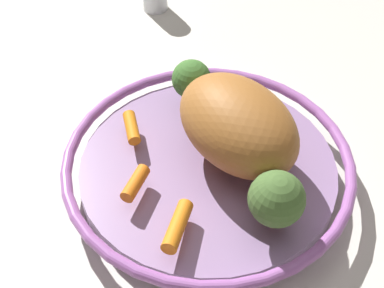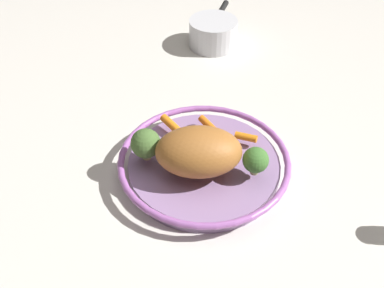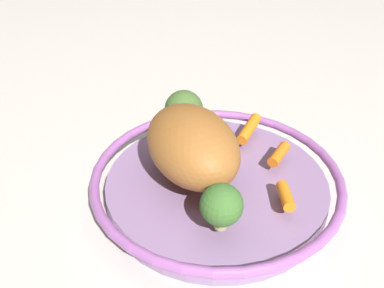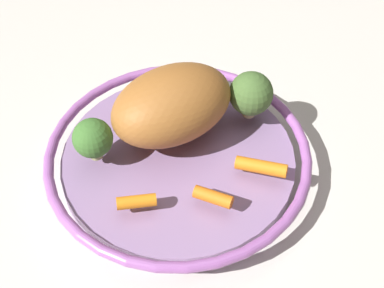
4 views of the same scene
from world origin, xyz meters
The scene contains 8 objects.
ground_plane centered at (0.00, 0.00, 0.00)m, with size 2.32×2.32×0.00m, color beige.
serving_bowl centered at (0.00, 0.00, 0.02)m, with size 0.34×0.34×0.04m.
roast_chicken_piece centered at (0.03, -0.01, 0.09)m, with size 0.16×0.11×0.09m, color #A1612A.
baby_carrot_center centered at (-0.06, 0.08, 0.05)m, with size 0.01×0.01×0.04m, color orange.
baby_carrot_left centered at (-0.09, 0.00, 0.05)m, with size 0.02×0.02×0.05m, color orange.
baby_carrot_back centered at (-0.08, -0.07, 0.05)m, with size 0.02×0.02×0.06m, color orange.
broccoli_floret_mid centered at (0.03, 0.10, 0.08)m, with size 0.05×0.05×0.06m.
broccoli_floret_edge centered at (0.01, -0.11, 0.08)m, with size 0.06×0.06×0.07m.
Camera 4 is at (-0.36, 0.16, 0.50)m, focal length 44.67 mm.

